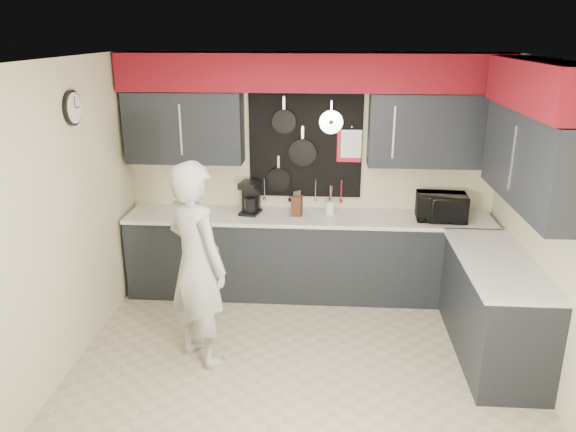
# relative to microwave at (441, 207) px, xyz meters

# --- Properties ---
(ground) EXTENTS (4.00, 4.00, 0.00)m
(ground) POSITION_rel_microwave_xyz_m (-1.38, -1.40, -1.06)
(ground) COLOR tan
(ground) RESTS_ON ground
(back_wall_assembly) EXTENTS (4.00, 0.36, 2.60)m
(back_wall_assembly) POSITION_rel_microwave_xyz_m (-1.37, 0.20, 0.95)
(back_wall_assembly) COLOR beige
(back_wall_assembly) RESTS_ON ground
(right_wall_assembly) EXTENTS (0.36, 3.50, 2.60)m
(right_wall_assembly) POSITION_rel_microwave_xyz_m (0.47, -1.14, 0.88)
(right_wall_assembly) COLOR beige
(right_wall_assembly) RESTS_ON ground
(left_wall_assembly) EXTENTS (0.05, 3.50, 2.60)m
(left_wall_assembly) POSITION_rel_microwave_xyz_m (-3.37, -1.38, 0.27)
(left_wall_assembly) COLOR beige
(left_wall_assembly) RESTS_ON ground
(base_cabinets) EXTENTS (3.95, 2.20, 0.92)m
(base_cabinets) POSITION_rel_microwave_xyz_m (-0.89, -0.27, -0.60)
(base_cabinets) COLOR black
(base_cabinets) RESTS_ON ground
(microwave) EXTENTS (0.52, 0.37, 0.28)m
(microwave) POSITION_rel_microwave_xyz_m (0.00, 0.00, 0.00)
(microwave) COLOR black
(microwave) RESTS_ON base_cabinets
(knife_block) EXTENTS (0.12, 0.12, 0.22)m
(knife_block) POSITION_rel_microwave_xyz_m (-1.50, 0.03, -0.03)
(knife_block) COLOR #391F12
(knife_block) RESTS_ON base_cabinets
(utensil_crock) EXTENTS (0.11, 0.11, 0.14)m
(utensil_crock) POSITION_rel_microwave_xyz_m (-1.15, 0.12, -0.07)
(utensil_crock) COLOR silver
(utensil_crock) RESTS_ON base_cabinets
(coffee_maker) EXTENTS (0.24, 0.28, 0.36)m
(coffee_maker) POSITION_rel_microwave_xyz_m (-2.01, 0.09, 0.04)
(coffee_maker) COLOR black
(coffee_maker) RESTS_ON base_cabinets
(person) EXTENTS (0.79, 0.76, 1.82)m
(person) POSITION_rel_microwave_xyz_m (-2.28, -1.32, -0.15)
(person) COLOR #BCBCB9
(person) RESTS_ON ground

